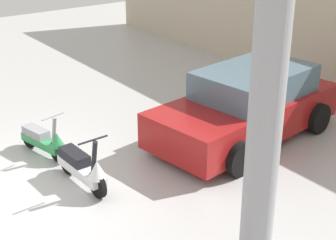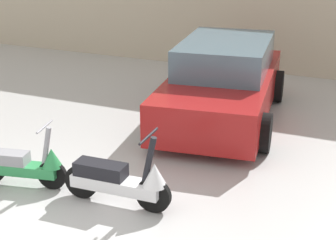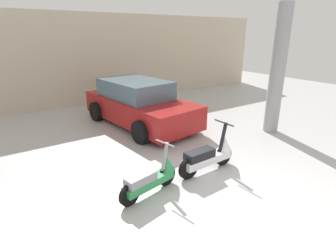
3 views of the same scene
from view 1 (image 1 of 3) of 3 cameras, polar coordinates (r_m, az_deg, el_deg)
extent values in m
plane|color=#B2B2B2|center=(9.34, -17.52, -8.00)|extent=(28.00, 28.00, 0.00)
cube|color=beige|center=(13.63, 18.10, 10.44)|extent=(19.60, 0.12, 3.78)
cylinder|color=black|center=(10.11, -12.13, -3.46)|extent=(0.43, 0.16, 0.42)
cylinder|color=black|center=(10.82, -15.13, -1.91)|extent=(0.43, 0.16, 0.42)
cube|color=#2D8C4C|center=(10.44, -13.71, -2.40)|extent=(1.14, 0.48, 0.15)
cube|color=gray|center=(10.53, -14.42, -1.31)|extent=(0.66, 0.37, 0.17)
cylinder|color=gray|center=(9.97, -12.51, -1.19)|extent=(0.21, 0.11, 0.60)
cylinder|color=gray|center=(9.85, -12.66, 0.40)|extent=(0.13, 0.49, 0.03)
cone|color=#2D8C4C|center=(9.99, -12.20, -2.14)|extent=(0.34, 0.34, 0.28)
cylinder|color=black|center=(8.84, -7.82, -7.12)|extent=(0.48, 0.10, 0.48)
cylinder|color=black|center=(9.66, -11.11, -4.54)|extent=(0.48, 0.10, 0.48)
cube|color=silver|center=(9.21, -9.57, -5.45)|extent=(1.26, 0.34, 0.17)
cube|color=black|center=(9.31, -10.33, -3.97)|extent=(0.71, 0.31, 0.19)
cylinder|color=black|center=(8.65, -8.19, -4.23)|extent=(0.22, 0.09, 0.68)
cylinder|color=black|center=(8.50, -8.32, -2.21)|extent=(0.06, 0.55, 0.03)
cone|color=silver|center=(8.68, -7.87, -5.47)|extent=(0.33, 0.33, 0.31)
cube|color=maroon|center=(10.87, 8.51, 0.70)|extent=(2.37, 4.55, 0.72)
cube|color=slate|center=(10.83, 9.58, 4.23)|extent=(1.90, 2.62, 0.57)
cylinder|color=black|center=(9.47, 7.83, -4.27)|extent=(0.31, 0.69, 0.66)
cylinder|color=black|center=(10.60, -0.08, -0.88)|extent=(0.31, 0.69, 0.66)
cylinder|color=black|center=(11.53, 16.29, 0.20)|extent=(0.31, 0.69, 0.66)
cylinder|color=black|center=(12.47, 8.92, 2.67)|extent=(0.31, 0.69, 0.66)
cylinder|color=#99999E|center=(6.46, 10.50, -2.79)|extent=(0.43, 0.43, 3.78)
camera|label=2|loc=(4.80, -56.35, -1.88)|focal=55.00mm
camera|label=3|loc=(11.06, -38.51, 9.34)|focal=28.00mm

